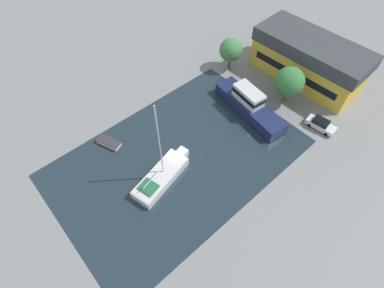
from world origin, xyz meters
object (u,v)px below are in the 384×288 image
Objects in this scene: warehouse_building at (309,60)px; quay_tree_near_building at (289,82)px; small_dinghy at (109,142)px; parked_car at (321,124)px; sailboat_moored at (162,176)px; motor_cruiser at (249,104)px; quay_tree_by_water at (231,50)px.

quay_tree_near_building is (1.56, -7.53, 0.56)m from warehouse_building.
warehouse_building is 35.08m from small_dinghy.
parked_car is 0.34× the size of sailboat_moored.
sailboat_moored is (0.02, -31.45, -2.89)m from warehouse_building.
warehouse_building reaches higher than small_dinghy.
quay_tree_by_water is at bearing 67.20° from motor_cruiser.
warehouse_building is at bearing -37.36° from small_dinghy.
quay_tree_near_building is 8.00m from parked_car.
quay_tree_near_building is 28.63m from small_dinghy.
parked_car is at bearing -44.26° from warehouse_building.
quay_tree_by_water is (-10.42, -7.88, 0.09)m from warehouse_building.
parked_car is at bearing -52.93° from motor_cruiser.
warehouse_building is at bearing 3.81° from motor_cruiser.
warehouse_building reaches higher than motor_cruiser.
sailboat_moored reaches higher than parked_car.
small_dinghy is (-9.80, -33.53, -3.30)m from warehouse_building.
quay_tree_near_building reaches higher than small_dinghy.
sailboat_moored reaches higher than quay_tree_near_building.
quay_tree_by_water is at bearing -97.10° from parked_car.
parked_car is at bearing -57.07° from small_dinghy.
sailboat_moored is 10.05m from small_dinghy.
parked_car is at bearing -3.28° from quay_tree_near_building.
quay_tree_near_building is at bearing -100.18° from parked_car.
quay_tree_near_building is 0.48× the size of sailboat_moored.
quay_tree_near_building is 0.48× the size of motor_cruiser.
quay_tree_near_building is 1.44× the size of parked_car.
sailboat_moored reaches higher than warehouse_building.
quay_tree_near_building is at bearing -14.62° from motor_cruiser.
quay_tree_near_building reaches higher than parked_car.
small_dinghy is (-18.58, -25.58, -0.44)m from parked_car.
small_dinghy is at bearing -88.61° from quay_tree_by_water.
motor_cruiser is (9.61, -5.56, -2.26)m from quay_tree_by_water.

